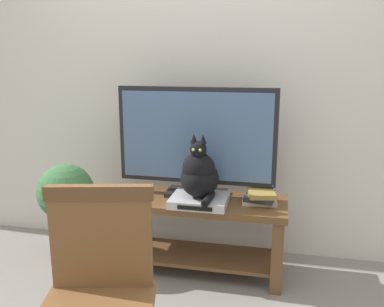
{
  "coord_description": "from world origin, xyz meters",
  "views": [
    {
      "loc": [
        0.53,
        -1.84,
        1.41
      ],
      "look_at": [
        -0.0,
        0.59,
        0.82
      ],
      "focal_mm": 38.44,
      "sensor_mm": 36.0,
      "label": 1
    }
  ],
  "objects_px": {
    "cat": "(199,174)",
    "wooden_chair": "(98,288)",
    "tv_stand": "(194,222)",
    "potted_plant": "(66,201)",
    "book_stack": "(260,197)",
    "media_box": "(200,200)",
    "tv": "(196,139)"
  },
  "relations": [
    {
      "from": "potted_plant",
      "to": "tv",
      "type": "bearing_deg",
      "value": 13.55
    },
    {
      "from": "tv",
      "to": "media_box",
      "type": "xyz_separation_m",
      "value": [
        0.06,
        -0.16,
        -0.36
      ]
    },
    {
      "from": "media_box",
      "to": "book_stack",
      "type": "height_order",
      "value": "book_stack"
    },
    {
      "from": "cat",
      "to": "potted_plant",
      "type": "bearing_deg",
      "value": -178.07
    },
    {
      "from": "media_box",
      "to": "cat",
      "type": "bearing_deg",
      "value": -84.57
    },
    {
      "from": "cat",
      "to": "wooden_chair",
      "type": "relative_size",
      "value": 0.44
    },
    {
      "from": "tv_stand",
      "to": "potted_plant",
      "type": "xyz_separation_m",
      "value": [
        -0.84,
        -0.13,
        0.13
      ]
    },
    {
      "from": "wooden_chair",
      "to": "potted_plant",
      "type": "xyz_separation_m",
      "value": [
        -0.71,
        1.04,
        -0.06
      ]
    },
    {
      "from": "media_box",
      "to": "wooden_chair",
      "type": "height_order",
      "value": "wooden_chair"
    },
    {
      "from": "book_stack",
      "to": "potted_plant",
      "type": "distance_m",
      "value": 1.28
    },
    {
      "from": "media_box",
      "to": "potted_plant",
      "type": "xyz_separation_m",
      "value": [
        -0.9,
        -0.04,
        -0.06
      ]
    },
    {
      "from": "book_stack",
      "to": "tv",
      "type": "bearing_deg",
      "value": 170.05
    },
    {
      "from": "wooden_chair",
      "to": "tv_stand",
      "type": "bearing_deg",
      "value": 83.5
    },
    {
      "from": "tv_stand",
      "to": "book_stack",
      "type": "bearing_deg",
      "value": -0.23
    },
    {
      "from": "tv_stand",
      "to": "potted_plant",
      "type": "height_order",
      "value": "potted_plant"
    },
    {
      "from": "cat",
      "to": "potted_plant",
      "type": "xyz_separation_m",
      "value": [
        -0.9,
        -0.03,
        -0.23
      ]
    },
    {
      "from": "wooden_chair",
      "to": "potted_plant",
      "type": "bearing_deg",
      "value": 124.42
    },
    {
      "from": "tv",
      "to": "cat",
      "type": "height_order",
      "value": "tv"
    },
    {
      "from": "tv",
      "to": "wooden_chair",
      "type": "distance_m",
      "value": 1.3
    },
    {
      "from": "cat",
      "to": "tv",
      "type": "bearing_deg",
      "value": 108.42
    },
    {
      "from": "tv",
      "to": "potted_plant",
      "type": "distance_m",
      "value": 0.96
    },
    {
      "from": "potted_plant",
      "to": "wooden_chair",
      "type": "bearing_deg",
      "value": -55.58
    },
    {
      "from": "book_stack",
      "to": "cat",
      "type": "bearing_deg",
      "value": -165.29
    },
    {
      "from": "tv_stand",
      "to": "tv",
      "type": "relative_size",
      "value": 1.16
    },
    {
      "from": "tv_stand",
      "to": "tv",
      "type": "xyz_separation_m",
      "value": [
        0.0,
        0.07,
        0.54
      ]
    },
    {
      "from": "cat",
      "to": "wooden_chair",
      "type": "distance_m",
      "value": 1.1
    },
    {
      "from": "cat",
      "to": "book_stack",
      "type": "height_order",
      "value": "cat"
    },
    {
      "from": "wooden_chair",
      "to": "book_stack",
      "type": "distance_m",
      "value": 1.29
    },
    {
      "from": "tv_stand",
      "to": "book_stack",
      "type": "height_order",
      "value": "book_stack"
    },
    {
      "from": "cat",
      "to": "book_stack",
      "type": "relative_size",
      "value": 1.8
    },
    {
      "from": "media_box",
      "to": "cat",
      "type": "distance_m",
      "value": 0.17
    },
    {
      "from": "cat",
      "to": "wooden_chair",
      "type": "bearing_deg",
      "value": -100.12
    }
  ]
}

